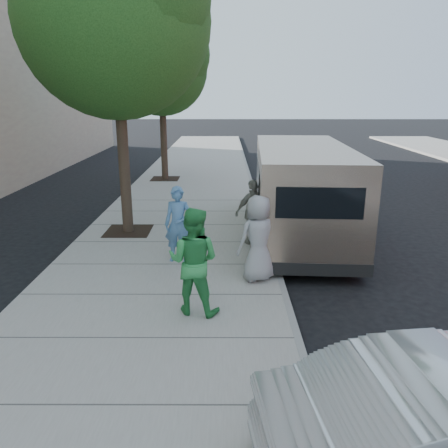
{
  "coord_description": "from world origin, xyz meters",
  "views": [
    {
      "loc": [
        0.32,
        -8.88,
        3.72
      ],
      "look_at": [
        0.3,
        -0.11,
        1.1
      ],
      "focal_mm": 35.0,
      "sensor_mm": 36.0,
      "label": 1
    }
  ],
  "objects_px": {
    "tree_far": "(162,64)",
    "parking_meter": "(265,206)",
    "person_officer": "(178,224)",
    "person_green_shirt": "(194,261)",
    "person_striped_polo": "(253,212)",
    "person_gray_shirt": "(258,239)",
    "tree_near": "(116,13)",
    "van": "(301,190)"
  },
  "relations": [
    {
      "from": "person_green_shirt",
      "to": "parking_meter",
      "type": "bearing_deg",
      "value": -99.86
    },
    {
      "from": "van",
      "to": "person_green_shirt",
      "type": "height_order",
      "value": "van"
    },
    {
      "from": "person_green_shirt",
      "to": "person_gray_shirt",
      "type": "distance_m",
      "value": 1.77
    },
    {
      "from": "tree_near",
      "to": "van",
      "type": "height_order",
      "value": "tree_near"
    },
    {
      "from": "tree_near",
      "to": "parking_meter",
      "type": "xyz_separation_m",
      "value": [
        3.5,
        -1.44,
        -4.34
      ]
    },
    {
      "from": "tree_far",
      "to": "person_officer",
      "type": "distance_m",
      "value": 10.63
    },
    {
      "from": "tree_near",
      "to": "person_striped_polo",
      "type": "relative_size",
      "value": 4.71
    },
    {
      "from": "van",
      "to": "parking_meter",
      "type": "bearing_deg",
      "value": -125.0
    },
    {
      "from": "tree_far",
      "to": "parking_meter",
      "type": "height_order",
      "value": "tree_far"
    },
    {
      "from": "tree_near",
      "to": "person_officer",
      "type": "relative_size",
      "value": 4.48
    },
    {
      "from": "tree_near",
      "to": "parking_meter",
      "type": "height_order",
      "value": "tree_near"
    },
    {
      "from": "person_green_shirt",
      "to": "person_gray_shirt",
      "type": "height_order",
      "value": "person_green_shirt"
    },
    {
      "from": "person_gray_shirt",
      "to": "van",
      "type": "bearing_deg",
      "value": -140.25
    },
    {
      "from": "tree_far",
      "to": "person_gray_shirt",
      "type": "bearing_deg",
      "value": -73.39
    },
    {
      "from": "tree_far",
      "to": "person_officer",
      "type": "height_order",
      "value": "tree_far"
    },
    {
      "from": "person_gray_shirt",
      "to": "parking_meter",
      "type": "bearing_deg",
      "value": -125.97
    },
    {
      "from": "person_officer",
      "to": "parking_meter",
      "type": "bearing_deg",
      "value": 26.48
    },
    {
      "from": "person_officer",
      "to": "tree_near",
      "type": "bearing_deg",
      "value": 131.42
    },
    {
      "from": "person_officer",
      "to": "person_green_shirt",
      "type": "xyz_separation_m",
      "value": [
        0.5,
        -2.37,
        0.07
      ]
    },
    {
      "from": "tree_near",
      "to": "person_green_shirt",
      "type": "height_order",
      "value": "tree_near"
    },
    {
      "from": "parking_meter",
      "to": "van",
      "type": "xyz_separation_m",
      "value": [
        1.06,
        1.34,
        0.09
      ]
    },
    {
      "from": "tree_far",
      "to": "person_striped_polo",
      "type": "bearing_deg",
      "value": -69.15
    },
    {
      "from": "tree_near",
      "to": "tree_far",
      "type": "distance_m",
      "value": 7.63
    },
    {
      "from": "parking_meter",
      "to": "person_gray_shirt",
      "type": "xyz_separation_m",
      "value": [
        -0.28,
        -1.77,
        -0.2
      ]
    },
    {
      "from": "parking_meter",
      "to": "person_green_shirt",
      "type": "relative_size",
      "value": 0.8
    },
    {
      "from": "tree_near",
      "to": "person_officer",
      "type": "height_order",
      "value": "tree_near"
    },
    {
      "from": "person_striped_polo",
      "to": "person_gray_shirt",
      "type": "bearing_deg",
      "value": 67.24
    },
    {
      "from": "tree_far",
      "to": "parking_meter",
      "type": "xyz_separation_m",
      "value": [
        3.5,
        -9.04,
        -3.68
      ]
    },
    {
      "from": "person_green_shirt",
      "to": "person_gray_shirt",
      "type": "relative_size",
      "value": 1.06
    },
    {
      "from": "person_striped_polo",
      "to": "person_green_shirt",
      "type": "bearing_deg",
      "value": 49.62
    },
    {
      "from": "person_green_shirt",
      "to": "person_officer",
      "type": "bearing_deg",
      "value": -62.96
    },
    {
      "from": "van",
      "to": "person_gray_shirt",
      "type": "xyz_separation_m",
      "value": [
        -1.34,
        -3.1,
        -0.29
      ]
    },
    {
      "from": "parking_meter",
      "to": "person_green_shirt",
      "type": "distance_m",
      "value": 3.43
    },
    {
      "from": "parking_meter",
      "to": "person_striped_polo",
      "type": "relative_size",
      "value": 0.91
    },
    {
      "from": "person_green_shirt",
      "to": "person_gray_shirt",
      "type": "bearing_deg",
      "value": -115.96
    },
    {
      "from": "person_green_shirt",
      "to": "person_striped_polo",
      "type": "bearing_deg",
      "value": -93.64
    },
    {
      "from": "person_gray_shirt",
      "to": "person_striped_polo",
      "type": "xyz_separation_m",
      "value": [
        0.05,
        2.22,
        -0.06
      ]
    },
    {
      "from": "tree_near",
      "to": "van",
      "type": "relative_size",
      "value": 1.12
    },
    {
      "from": "tree_near",
      "to": "person_green_shirt",
      "type": "relative_size",
      "value": 4.12
    },
    {
      "from": "person_gray_shirt",
      "to": "person_green_shirt",
      "type": "bearing_deg",
      "value": 21.97
    },
    {
      "from": "parking_meter",
      "to": "van",
      "type": "relative_size",
      "value": 0.22
    },
    {
      "from": "person_gray_shirt",
      "to": "person_striped_polo",
      "type": "bearing_deg",
      "value": -118.09
    }
  ]
}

